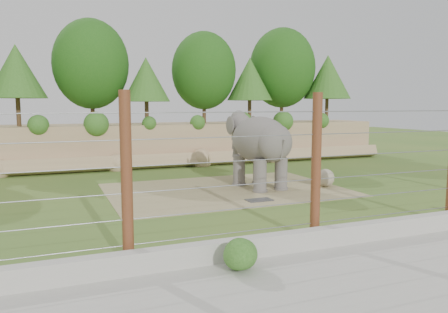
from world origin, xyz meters
name	(u,v)px	position (x,y,z in m)	size (l,w,h in m)	color
ground	(245,206)	(0.00, 0.00, 0.00)	(90.00, 90.00, 0.00)	#446B29
back_embankment	(169,100)	(0.59, 12.68, 3.97)	(30.00, 5.52, 8.77)	tan
dirt_patch	(226,190)	(0.50, 3.00, 0.01)	(10.00, 7.00, 0.02)	#978B5C
drain_grate	(259,200)	(0.87, 0.53, 0.04)	(1.00, 0.60, 0.03)	#262628
elephant	(260,151)	(2.09, 2.93, 1.66)	(1.76, 4.10, 3.32)	slate
stone_ball	(325,178)	(4.93, 1.99, 0.42)	(0.79, 0.79, 0.79)	gray
retaining_wall	(325,237)	(0.00, -5.00, 0.25)	(26.00, 0.35, 0.50)	beige
walkway	(379,273)	(0.00, -7.00, 0.01)	(26.00, 4.00, 0.01)	beige
barrier_fence	(316,168)	(0.00, -4.50, 2.00)	(20.26, 0.26, 4.00)	#5C2A1C
walkway_shrub	(237,255)	(-2.87, -5.80, 0.40)	(0.78, 0.78, 0.78)	#2D611B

